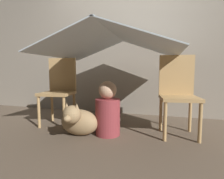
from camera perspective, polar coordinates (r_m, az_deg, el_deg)
ground_plane at (r=2.06m, az=-1.16°, el=-14.19°), size 8.80×8.80×0.00m
wall_back at (r=3.02m, az=5.05°, el=16.08°), size 7.00×0.05×2.50m
chair_left at (r=2.48m, az=-16.78°, el=0.50°), size 0.44×0.44×0.90m
chair_right at (r=2.09m, az=20.71°, el=-0.52°), size 0.44×0.44×0.90m
sheet_canopy at (r=2.11m, az=-0.00°, el=14.85°), size 1.52×1.23×0.28m
person_front at (r=1.96m, az=-1.45°, el=-7.14°), size 0.28×0.28×0.61m
dog at (r=1.97m, az=-11.06°, el=-9.95°), size 0.44×0.42×0.39m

